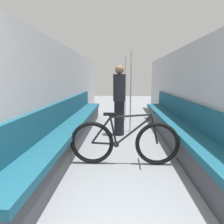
{
  "coord_description": "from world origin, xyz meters",
  "views": [
    {
      "loc": [
        -0.08,
        -0.54,
        1.41
      ],
      "look_at": [
        -0.28,
        3.98,
        0.63
      ],
      "focal_mm": 32.0,
      "sensor_mm": 36.0,
      "label": 1
    }
  ],
  "objects_px": {
    "grab_pole_far": "(125,90)",
    "bicycle": "(124,142)",
    "bench_seat_row_left": "(73,129)",
    "passenger_standing": "(119,100)",
    "bench_seat_row_right": "(177,130)",
    "grab_pole_near": "(131,93)"
  },
  "relations": [
    {
      "from": "grab_pole_near",
      "to": "bench_seat_row_right",
      "type": "bearing_deg",
      "value": -44.96
    },
    {
      "from": "bench_seat_row_right",
      "to": "grab_pole_near",
      "type": "height_order",
      "value": "grab_pole_near"
    },
    {
      "from": "bicycle",
      "to": "grab_pole_near",
      "type": "bearing_deg",
      "value": 78.58
    },
    {
      "from": "grab_pole_near",
      "to": "passenger_standing",
      "type": "xyz_separation_m",
      "value": [
        -0.29,
        -0.3,
        -0.14
      ]
    },
    {
      "from": "bench_seat_row_left",
      "to": "bench_seat_row_right",
      "type": "distance_m",
      "value": 2.26
    },
    {
      "from": "bench_seat_row_left",
      "to": "bicycle",
      "type": "distance_m",
      "value": 1.53
    },
    {
      "from": "grab_pole_near",
      "to": "grab_pole_far",
      "type": "relative_size",
      "value": 1.0
    },
    {
      "from": "bench_seat_row_left",
      "to": "grab_pole_far",
      "type": "distance_m",
      "value": 2.71
    },
    {
      "from": "bench_seat_row_left",
      "to": "grab_pole_near",
      "type": "height_order",
      "value": "grab_pole_near"
    },
    {
      "from": "passenger_standing",
      "to": "grab_pole_far",
      "type": "bearing_deg",
      "value": 49.54
    },
    {
      "from": "bench_seat_row_left",
      "to": "bicycle",
      "type": "relative_size",
      "value": 3.31
    },
    {
      "from": "bench_seat_row_right",
      "to": "bicycle",
      "type": "relative_size",
      "value": 3.31
    },
    {
      "from": "grab_pole_far",
      "to": "bicycle",
      "type": "bearing_deg",
      "value": -91.3
    },
    {
      "from": "passenger_standing",
      "to": "bench_seat_row_right",
      "type": "bearing_deg",
      "value": -62.34
    },
    {
      "from": "bicycle",
      "to": "grab_pole_far",
      "type": "xyz_separation_m",
      "value": [
        0.08,
        3.38,
        0.65
      ]
    },
    {
      "from": "bench_seat_row_left",
      "to": "grab_pole_far",
      "type": "height_order",
      "value": "grab_pole_far"
    },
    {
      "from": "bench_seat_row_left",
      "to": "bicycle",
      "type": "bearing_deg",
      "value": -43.35
    },
    {
      "from": "bench_seat_row_left",
      "to": "grab_pole_far",
      "type": "bearing_deg",
      "value": 62.98
    },
    {
      "from": "bench_seat_row_right",
      "to": "bicycle",
      "type": "height_order",
      "value": "bench_seat_row_right"
    },
    {
      "from": "bench_seat_row_left",
      "to": "bicycle",
      "type": "xyz_separation_m",
      "value": [
        1.11,
        -1.05,
        0.06
      ]
    },
    {
      "from": "grab_pole_far",
      "to": "passenger_standing",
      "type": "bearing_deg",
      "value": -96.04
    },
    {
      "from": "bicycle",
      "to": "bench_seat_row_left",
      "type": "bearing_deg",
      "value": 130.63
    }
  ]
}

